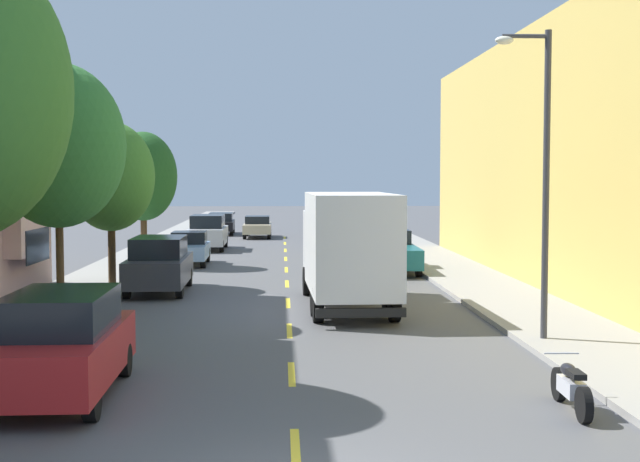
# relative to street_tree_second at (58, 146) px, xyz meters

# --- Properties ---
(ground_plane) EXTENTS (160.00, 160.00, 0.00)m
(ground_plane) POSITION_rel_street_tree_second_xyz_m (6.40, 15.99, -4.88)
(ground_plane) COLOR #4C4C4F
(sidewalk_left) EXTENTS (3.20, 120.00, 0.14)m
(sidewalk_left) POSITION_rel_street_tree_second_xyz_m (-0.70, 13.99, -4.81)
(sidewalk_left) COLOR gray
(sidewalk_left) RESTS_ON ground_plane
(sidewalk_right) EXTENTS (3.20, 120.00, 0.14)m
(sidewalk_right) POSITION_rel_street_tree_second_xyz_m (13.50, 13.99, -4.81)
(sidewalk_right) COLOR gray
(sidewalk_right) RESTS_ON ground_plane
(lane_centerline_dashes) EXTENTS (0.14, 47.20, 0.01)m
(lane_centerline_dashes) POSITION_rel_street_tree_second_xyz_m (6.40, 10.49, -4.88)
(lane_centerline_dashes) COLOR yellow
(lane_centerline_dashes) RESTS_ON ground_plane
(street_tree_second) EXTENTS (3.74, 3.74, 7.05)m
(street_tree_second) POSITION_rel_street_tree_second_xyz_m (0.00, 0.00, 0.00)
(street_tree_second) COLOR #47331E
(street_tree_second) RESTS_ON sidewalk_left
(street_tree_third) EXTENTS (3.18, 3.18, 5.89)m
(street_tree_third) POSITION_rel_street_tree_second_xyz_m (0.00, 7.43, -0.86)
(street_tree_third) COLOR #47331E
(street_tree_third) RESTS_ON sidewalk_left
(street_tree_farthest) EXTENTS (3.04, 3.04, 5.91)m
(street_tree_farthest) POSITION_rel_street_tree_second_xyz_m (0.00, 14.86, -0.85)
(street_tree_farthest) COLOR #47331E
(street_tree_farthest) RESTS_ON sidewalk_left
(street_lamp) EXTENTS (1.35, 0.28, 7.33)m
(street_lamp) POSITION_rel_street_tree_second_xyz_m (12.36, -4.07, -0.53)
(street_lamp) COLOR #38383D
(street_lamp) RESTS_ON sidewalk_right
(delivery_box_truck) EXTENTS (2.58, 7.75, 3.53)m
(delivery_box_truck) POSITION_rel_street_tree_second_xyz_m (8.21, 1.67, -2.90)
(delivery_box_truck) COLOR white
(delivery_box_truck) RESTS_ON ground_plane
(parked_wagon_black) EXTENTS (1.93, 4.74, 1.50)m
(parked_wagon_black) POSITION_rel_street_tree_second_xyz_m (1.94, 36.66, -4.08)
(parked_wagon_black) COLOR black
(parked_wagon_black) RESTS_ON ground_plane
(parked_suv_charcoal) EXTENTS (2.02, 4.83, 1.93)m
(parked_suv_charcoal) POSITION_rel_street_tree_second_xyz_m (1.94, 5.82, -3.90)
(parked_suv_charcoal) COLOR #333338
(parked_suv_charcoal) RESTS_ON ground_plane
(parked_suv_red) EXTENTS (2.02, 4.83, 1.93)m
(parked_suv_red) POSITION_rel_street_tree_second_xyz_m (2.19, -8.71, -3.90)
(parked_suv_red) COLOR #AD1E1E
(parked_suv_red) RESTS_ON ground_plane
(parked_sedan_white) EXTENTS (1.88, 4.53, 1.43)m
(parked_sedan_white) POSITION_rel_street_tree_second_xyz_m (10.63, 25.35, -4.13)
(parked_sedan_white) COLOR silver
(parked_sedan_white) RESTS_ON ground_plane
(parked_pickup_teal) EXTENTS (2.11, 5.34, 1.73)m
(parked_pickup_teal) POSITION_rel_street_tree_second_xyz_m (10.84, 11.96, -4.06)
(parked_pickup_teal) COLOR #195B60
(parked_pickup_teal) RESTS_ON ground_plane
(parked_wagon_burgundy) EXTENTS (1.87, 4.72, 1.50)m
(parked_wagon_burgundy) POSITION_rel_street_tree_second_xyz_m (10.77, 36.02, -4.08)
(parked_wagon_burgundy) COLOR maroon
(parked_wagon_burgundy) RESTS_ON ground_plane
(parked_hatchback_sky) EXTENTS (1.81, 4.03, 1.50)m
(parked_hatchback_sky) POSITION_rel_street_tree_second_xyz_m (1.95, 15.35, -4.13)
(parked_hatchback_sky) COLOR #7A9EC6
(parked_hatchback_sky) RESTS_ON ground_plane
(parked_suv_silver) EXTENTS (1.95, 4.80, 1.93)m
(parked_suv_silver) POSITION_rel_street_tree_second_xyz_m (2.13, 23.56, -3.90)
(parked_suv_silver) COLOR #B2B5BA
(parked_suv_silver) RESTS_ON ground_plane
(moving_champagne_sedan) EXTENTS (1.80, 4.50, 1.43)m
(moving_champagne_sedan) POSITION_rel_street_tree_second_xyz_m (4.60, 33.24, -4.13)
(moving_champagne_sedan) COLOR tan
(moving_champagne_sedan) RESTS_ON ground_plane
(parked_motorcycle) EXTENTS (0.62, 2.05, 0.90)m
(parked_motorcycle) POSITION_rel_street_tree_second_xyz_m (11.15, -10.05, -4.47)
(parked_motorcycle) COLOR black
(parked_motorcycle) RESTS_ON ground_plane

